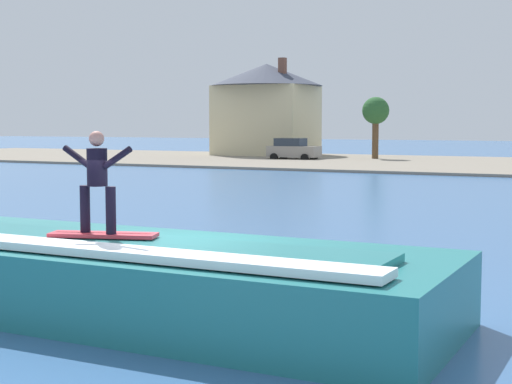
{
  "coord_description": "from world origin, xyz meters",
  "views": [
    {
      "loc": [
        6.76,
        -10.67,
        3.07
      ],
      "look_at": [
        -0.69,
        4.08,
        1.61
      ],
      "focal_mm": 54.8,
      "sensor_mm": 36.0,
      "label": 1
    }
  ],
  "objects_px": {
    "surfboard": "(103,235)",
    "surfer": "(97,176)",
    "wave_crest": "(128,276)",
    "car_near_shore": "(293,149)",
    "house_with_chimney": "(266,104)",
    "tree_tall_bare": "(376,113)"
  },
  "relations": [
    {
      "from": "house_with_chimney",
      "to": "tree_tall_bare",
      "type": "height_order",
      "value": "house_with_chimney"
    },
    {
      "from": "car_near_shore",
      "to": "house_with_chimney",
      "type": "relative_size",
      "value": 0.41
    },
    {
      "from": "tree_tall_bare",
      "to": "car_near_shore",
      "type": "bearing_deg",
      "value": -150.53
    },
    {
      "from": "surfboard",
      "to": "car_near_shore",
      "type": "distance_m",
      "value": 51.78
    },
    {
      "from": "car_near_shore",
      "to": "house_with_chimney",
      "type": "bearing_deg",
      "value": 131.08
    },
    {
      "from": "wave_crest",
      "to": "car_near_shore",
      "type": "distance_m",
      "value": 51.53
    },
    {
      "from": "wave_crest",
      "to": "car_near_shore",
      "type": "xyz_separation_m",
      "value": [
        -18.57,
        48.07,
        0.34
      ]
    },
    {
      "from": "car_near_shore",
      "to": "surfer",
      "type": "bearing_deg",
      "value": -69.31
    },
    {
      "from": "wave_crest",
      "to": "tree_tall_bare",
      "type": "distance_m",
      "value": 53.04
    },
    {
      "from": "car_near_shore",
      "to": "house_with_chimney",
      "type": "height_order",
      "value": "house_with_chimney"
    },
    {
      "from": "surfboard",
      "to": "surfer",
      "type": "xyz_separation_m",
      "value": [
        -0.06,
        -0.05,
        0.93
      ]
    },
    {
      "from": "wave_crest",
      "to": "surfer",
      "type": "relative_size",
      "value": 6.53
    },
    {
      "from": "surfer",
      "to": "wave_crest",
      "type": "bearing_deg",
      "value": 57.0
    },
    {
      "from": "surfer",
      "to": "house_with_chimney",
      "type": "height_order",
      "value": "house_with_chimney"
    },
    {
      "from": "house_with_chimney",
      "to": "tree_tall_bare",
      "type": "xyz_separation_m",
      "value": [
        11.42,
        -3.03,
        -0.91
      ]
    },
    {
      "from": "house_with_chimney",
      "to": "wave_crest",
      "type": "bearing_deg",
      "value": -66.11
    },
    {
      "from": "wave_crest",
      "to": "tree_tall_bare",
      "type": "xyz_separation_m",
      "value": [
        -12.69,
        51.39,
        3.31
      ]
    },
    {
      "from": "surfboard",
      "to": "tree_tall_bare",
      "type": "relative_size",
      "value": 0.34
    },
    {
      "from": "surfer",
      "to": "house_with_chimney",
      "type": "xyz_separation_m",
      "value": [
        -23.85,
        54.82,
        2.58
      ]
    },
    {
      "from": "wave_crest",
      "to": "surfer",
      "type": "xyz_separation_m",
      "value": [
        -0.26,
        -0.4,
        1.64
      ]
    },
    {
      "from": "surfboard",
      "to": "house_with_chimney",
      "type": "distance_m",
      "value": 59.86
    },
    {
      "from": "wave_crest",
      "to": "car_near_shore",
      "type": "relative_size",
      "value": 2.5
    }
  ]
}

